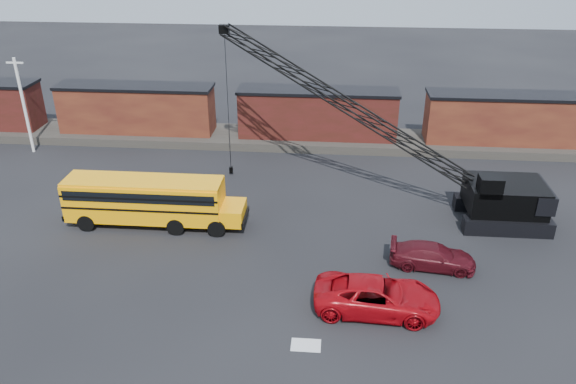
# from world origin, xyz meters

# --- Properties ---
(ground) EXTENTS (160.00, 160.00, 0.00)m
(ground) POSITION_xyz_m (0.00, 0.00, 0.00)
(ground) COLOR black
(ground) RESTS_ON ground
(gravel_berm) EXTENTS (120.00, 5.00, 0.70)m
(gravel_berm) POSITION_xyz_m (0.00, 22.00, 0.35)
(gravel_berm) COLOR #413C35
(gravel_berm) RESTS_ON ground
(boxcar_west_near) EXTENTS (13.70, 3.10, 4.17)m
(boxcar_west_near) POSITION_xyz_m (-16.00, 22.00, 2.76)
(boxcar_west_near) COLOR #411712
(boxcar_west_near) RESTS_ON gravel_berm
(boxcar_mid) EXTENTS (13.70, 3.10, 4.17)m
(boxcar_mid) POSITION_xyz_m (0.00, 22.00, 2.76)
(boxcar_mid) COLOR #4B1615
(boxcar_mid) RESTS_ON gravel_berm
(boxcar_east_near) EXTENTS (13.70, 3.10, 4.17)m
(boxcar_east_near) POSITION_xyz_m (16.00, 22.00, 2.76)
(boxcar_east_near) COLOR #411712
(boxcar_east_near) RESTS_ON gravel_berm
(utility_pole) EXTENTS (1.40, 0.24, 8.00)m
(utility_pole) POSITION_xyz_m (-24.00, 18.00, 4.15)
(utility_pole) COLOR silver
(utility_pole) RESTS_ON ground
(snow_patch) EXTENTS (1.40, 0.90, 0.02)m
(snow_patch) POSITION_xyz_m (0.50, -4.00, 0.01)
(snow_patch) COLOR silver
(snow_patch) RESTS_ON ground
(school_bus) EXTENTS (11.65, 2.65, 3.19)m
(school_bus) POSITION_xyz_m (-10.10, 6.63, 1.79)
(school_bus) COLOR #FFA105
(school_bus) RESTS_ON ground
(red_pickup) EXTENTS (6.49, 3.25, 1.76)m
(red_pickup) POSITION_xyz_m (3.91, -1.07, 0.88)
(red_pickup) COLOR #A80810
(red_pickup) RESTS_ON ground
(maroon_suv) EXTENTS (5.01, 2.49, 1.40)m
(maroon_suv) POSITION_xyz_m (7.32, 3.20, 0.70)
(maroon_suv) COLOR #460C14
(maroon_suv) RESTS_ON ground
(crawler_crane) EXTENTS (22.23, 8.52, 11.54)m
(crawler_crane) POSITION_xyz_m (2.46, 11.92, 6.60)
(crawler_crane) COLOR black
(crawler_crane) RESTS_ON ground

